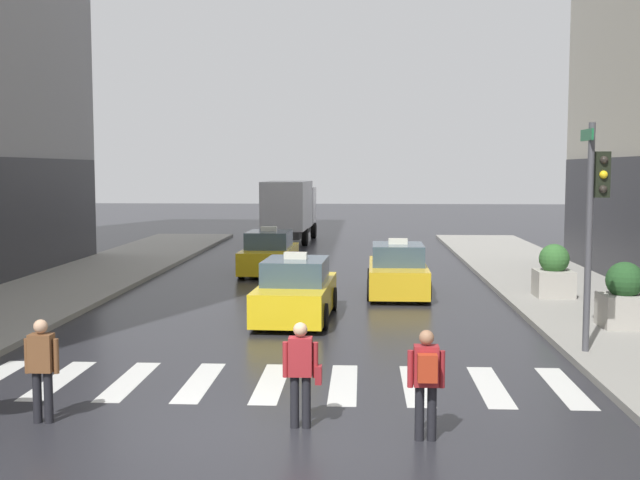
{
  "coord_description": "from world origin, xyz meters",
  "views": [
    {
      "loc": [
        1.69,
        -11.35,
        3.98
      ],
      "look_at": [
        0.64,
        8.0,
        2.24
      ],
      "focal_mm": 44.25,
      "sensor_mm": 36.0,
      "label": 1
    }
  ],
  "objects_px": {
    "pedestrian_with_backpack": "(426,376)",
    "taxi_lead": "(296,292)",
    "pedestrian_plain_coat": "(42,364)",
    "planter_mid_block": "(554,273)",
    "taxi_second": "(398,272)",
    "planter_near_corner": "(624,298)",
    "traffic_light_pole": "(595,204)",
    "box_truck": "(290,209)",
    "taxi_third": "(269,254)",
    "pedestrian_with_handbag": "(301,368)"
  },
  "relations": [
    {
      "from": "pedestrian_with_backpack",
      "to": "planter_mid_block",
      "type": "relative_size",
      "value": 1.03
    },
    {
      "from": "taxi_second",
      "to": "taxi_third",
      "type": "xyz_separation_m",
      "value": [
        -4.7,
        4.98,
        0.0
      ]
    },
    {
      "from": "pedestrian_with_handbag",
      "to": "planter_mid_block",
      "type": "height_order",
      "value": "planter_mid_block"
    },
    {
      "from": "traffic_light_pole",
      "to": "pedestrian_plain_coat",
      "type": "height_order",
      "value": "traffic_light_pole"
    },
    {
      "from": "box_truck",
      "to": "pedestrian_plain_coat",
      "type": "distance_m",
      "value": 30.72
    },
    {
      "from": "pedestrian_plain_coat",
      "to": "box_truck",
      "type": "bearing_deg",
      "value": 88.01
    },
    {
      "from": "pedestrian_plain_coat",
      "to": "taxi_third",
      "type": "bearing_deg",
      "value": 85.47
    },
    {
      "from": "pedestrian_plain_coat",
      "to": "planter_mid_block",
      "type": "distance_m",
      "value": 16.16
    },
    {
      "from": "pedestrian_plain_coat",
      "to": "planter_mid_block",
      "type": "height_order",
      "value": "planter_mid_block"
    },
    {
      "from": "pedestrian_with_backpack",
      "to": "taxi_lead",
      "type": "bearing_deg",
      "value": 106.08
    },
    {
      "from": "taxi_third",
      "to": "planter_mid_block",
      "type": "height_order",
      "value": "taxi_third"
    },
    {
      "from": "taxi_second",
      "to": "box_truck",
      "type": "xyz_separation_m",
      "value": [
        -5.08,
        17.54,
        1.13
      ]
    },
    {
      "from": "traffic_light_pole",
      "to": "pedestrian_with_handbag",
      "type": "relative_size",
      "value": 2.91
    },
    {
      "from": "pedestrian_with_handbag",
      "to": "taxi_third",
      "type": "bearing_deg",
      "value": 98.3
    },
    {
      "from": "taxi_third",
      "to": "pedestrian_with_handbag",
      "type": "height_order",
      "value": "taxi_third"
    },
    {
      "from": "planter_near_corner",
      "to": "box_truck",
      "type": "bearing_deg",
      "value": 113.95
    },
    {
      "from": "taxi_second",
      "to": "pedestrian_plain_coat",
      "type": "height_order",
      "value": "taxi_second"
    },
    {
      "from": "taxi_lead",
      "to": "box_truck",
      "type": "distance_m",
      "value": 21.98
    },
    {
      "from": "taxi_third",
      "to": "traffic_light_pole",
      "type": "bearing_deg",
      "value": -57.76
    },
    {
      "from": "pedestrian_with_backpack",
      "to": "planter_mid_block",
      "type": "bearing_deg",
      "value": 68.96
    },
    {
      "from": "planter_near_corner",
      "to": "taxi_lead",
      "type": "bearing_deg",
      "value": 170.35
    },
    {
      "from": "traffic_light_pole",
      "to": "planter_mid_block",
      "type": "xyz_separation_m",
      "value": [
        0.94,
        7.23,
        -2.38
      ]
    },
    {
      "from": "pedestrian_with_backpack",
      "to": "traffic_light_pole",
      "type": "bearing_deg",
      "value": 53.9
    },
    {
      "from": "pedestrian_with_handbag",
      "to": "taxi_lead",
      "type": "bearing_deg",
      "value": 95.35
    },
    {
      "from": "box_truck",
      "to": "pedestrian_plain_coat",
      "type": "xyz_separation_m",
      "value": [
        -1.06,
        -30.69,
        -0.91
      ]
    },
    {
      "from": "taxi_second",
      "to": "pedestrian_plain_coat",
      "type": "bearing_deg",
      "value": -115.03
    },
    {
      "from": "traffic_light_pole",
      "to": "taxi_second",
      "type": "distance_m",
      "value": 9.47
    },
    {
      "from": "traffic_light_pole",
      "to": "taxi_lead",
      "type": "relative_size",
      "value": 1.04
    },
    {
      "from": "pedestrian_with_handbag",
      "to": "taxi_second",
      "type": "bearing_deg",
      "value": 81.13
    },
    {
      "from": "taxi_lead",
      "to": "pedestrian_with_backpack",
      "type": "xyz_separation_m",
      "value": [
        2.7,
        -9.37,
        0.25
      ]
    },
    {
      "from": "pedestrian_with_handbag",
      "to": "planter_near_corner",
      "type": "height_order",
      "value": "planter_near_corner"
    },
    {
      "from": "planter_near_corner",
      "to": "planter_mid_block",
      "type": "relative_size",
      "value": 1.0
    },
    {
      "from": "pedestrian_with_backpack",
      "to": "taxi_second",
      "type": "bearing_deg",
      "value": 89.22
    },
    {
      "from": "pedestrian_with_handbag",
      "to": "pedestrian_plain_coat",
      "type": "bearing_deg",
      "value": 179.67
    },
    {
      "from": "pedestrian_with_backpack",
      "to": "planter_near_corner",
      "type": "xyz_separation_m",
      "value": [
        5.43,
        7.99,
        -0.1
      ]
    },
    {
      "from": "taxi_second",
      "to": "planter_near_corner",
      "type": "relative_size",
      "value": 2.85
    },
    {
      "from": "traffic_light_pole",
      "to": "taxi_second",
      "type": "bearing_deg",
      "value": 113.91
    },
    {
      "from": "planter_near_corner",
      "to": "pedestrian_with_handbag",
      "type": "bearing_deg",
      "value": -134.28
    },
    {
      "from": "box_truck",
      "to": "traffic_light_pole",
      "type": "bearing_deg",
      "value": -71.27
    },
    {
      "from": "pedestrian_with_handbag",
      "to": "pedestrian_plain_coat",
      "type": "distance_m",
      "value": 4.08
    },
    {
      "from": "taxi_second",
      "to": "pedestrian_plain_coat",
      "type": "relative_size",
      "value": 2.76
    },
    {
      "from": "taxi_lead",
      "to": "pedestrian_with_backpack",
      "type": "height_order",
      "value": "taxi_lead"
    },
    {
      "from": "pedestrian_with_backpack",
      "to": "pedestrian_with_handbag",
      "type": "relative_size",
      "value": 1.0
    },
    {
      "from": "traffic_light_pole",
      "to": "taxi_lead",
      "type": "height_order",
      "value": "traffic_light_pole"
    },
    {
      "from": "taxi_lead",
      "to": "taxi_second",
      "type": "bearing_deg",
      "value": 56.18
    },
    {
      "from": "traffic_light_pole",
      "to": "pedestrian_with_handbag",
      "type": "bearing_deg",
      "value": -140.01
    },
    {
      "from": "taxi_lead",
      "to": "box_truck",
      "type": "xyz_separation_m",
      "value": [
        -2.19,
        21.85,
        1.13
      ]
    },
    {
      "from": "taxi_second",
      "to": "planter_mid_block",
      "type": "bearing_deg",
      "value": -13.56
    },
    {
      "from": "taxi_second",
      "to": "box_truck",
      "type": "bearing_deg",
      "value": 106.14
    },
    {
      "from": "taxi_third",
      "to": "pedestrian_with_backpack",
      "type": "relative_size",
      "value": 2.78
    }
  ]
}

